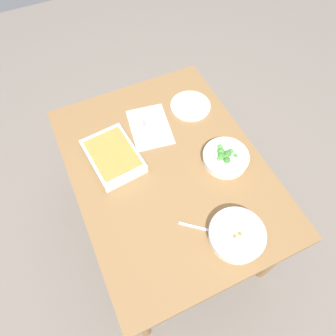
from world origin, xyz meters
name	(u,v)px	position (x,y,z in m)	size (l,w,h in m)	color
ground_plane	(168,224)	(0.00, 0.00, 0.00)	(6.00, 6.00, 0.00)	slate
dining_table	(168,177)	(0.00, 0.00, 0.65)	(1.20, 0.90, 0.74)	olive
placemat	(150,127)	(-0.27, 0.02, 0.74)	(0.28, 0.20, 0.00)	silver
stew_bowl	(237,235)	(0.44, 0.12, 0.77)	(0.24, 0.24, 0.06)	white
broccoli_bowl	(225,157)	(0.08, 0.27, 0.77)	(0.23, 0.23, 0.07)	white
baking_dish	(113,156)	(-0.15, -0.22, 0.77)	(0.32, 0.25, 0.06)	silver
drink_cup	(149,122)	(-0.27, 0.02, 0.78)	(0.07, 0.07, 0.08)	#B2BCC6
side_plate	(190,106)	(-0.31, 0.28, 0.75)	(0.22, 0.22, 0.01)	silver
spoon_by_stew	(204,229)	(0.35, 0.01, 0.74)	(0.13, 0.15, 0.01)	silver
spoon_by_broccoli	(217,163)	(0.08, 0.23, 0.74)	(0.03, 0.18, 0.01)	silver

